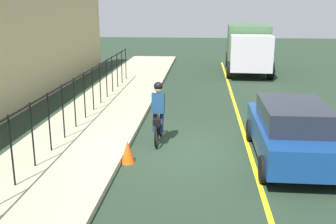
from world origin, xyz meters
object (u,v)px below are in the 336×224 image
Objects in this scene: traffic_cone_far at (157,106)px; traffic_cone_near at (128,152)px; box_truck_background at (248,46)px; patrol_sedan at (291,131)px; cyclist_lead at (158,113)px.

traffic_cone_near is at bearing 177.57° from traffic_cone_far.
traffic_cone_far is (-10.28, 4.38, -1.26)m from box_truck_background.
patrol_sedan is 7.48× the size of traffic_cone_far.
traffic_cone_near is (-0.53, 4.21, -0.52)m from patrol_sedan.
box_truck_background is at bearing -16.84° from traffic_cone_near.
patrol_sedan is 0.65× the size of box_truck_background.
box_truck_background is 11.24m from traffic_cone_far.
traffic_cone_near is at bearing 97.53° from patrol_sedan.
patrol_sedan is at bearing -106.93° from cyclist_lead.
traffic_cone_near reaches higher than traffic_cone_far.
cyclist_lead is at bearing -172.77° from traffic_cone_far.
traffic_cone_far is at bearing -20.70° from box_truck_background.
traffic_cone_near is 4.90m from traffic_cone_far.
cyclist_lead reaches higher than traffic_cone_far.
box_truck_background is at bearing -23.10° from traffic_cone_far.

